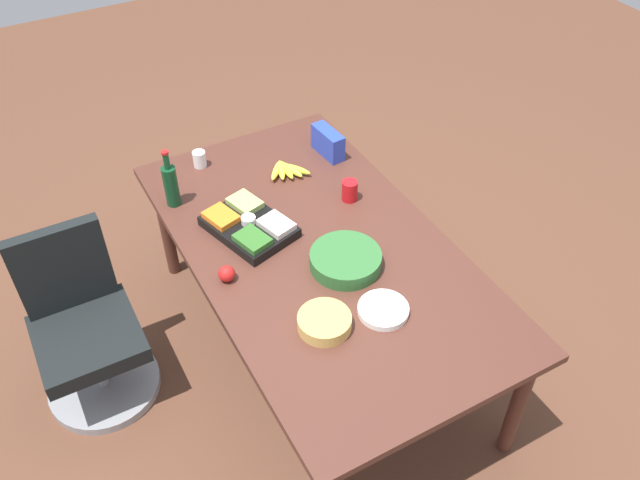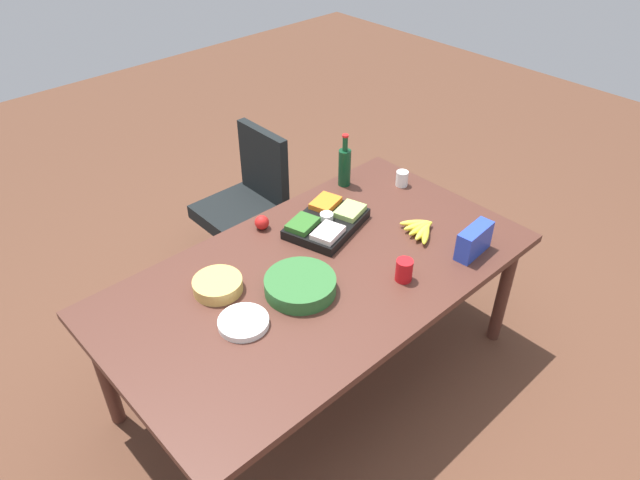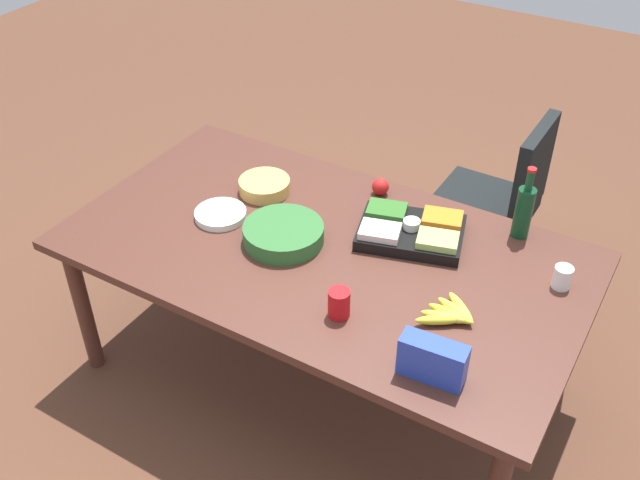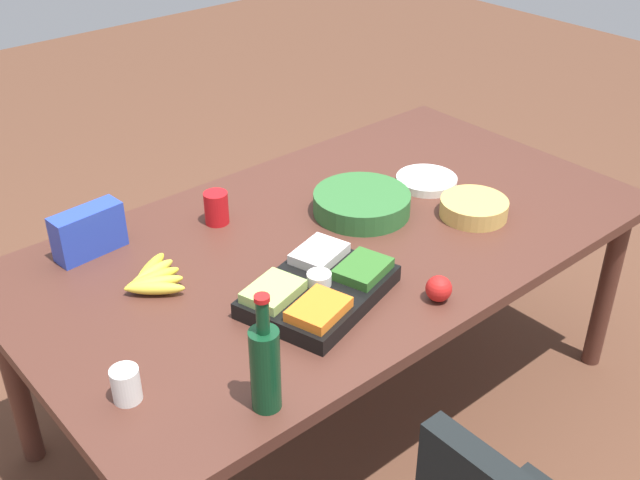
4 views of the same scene
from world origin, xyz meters
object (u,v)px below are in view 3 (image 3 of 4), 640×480
paper_plate_stack (220,214)px  wine_bottle (524,210)px  salad_bowl (283,234)px  veggie_tray (411,230)px  office_chair (490,218)px  chip_bag_blue (433,360)px  banana_bunch (450,314)px  conference_table (324,260)px  apple_red (380,187)px  paper_cup (562,277)px  red_solo_cup (339,303)px  chip_bowl (264,186)px

paper_plate_stack → wine_bottle: 1.25m
salad_bowl → veggie_tray: size_ratio=0.67×
office_chair → chip_bag_blue: office_chair is taller
office_chair → banana_bunch: 1.31m
conference_table → chip_bag_blue: size_ratio=9.46×
banana_bunch → chip_bag_blue: size_ratio=1.04×
office_chair → wine_bottle: 0.85m
paper_plate_stack → banana_bunch: bearing=175.6°
wine_bottle → conference_table: bearing=36.8°
salad_bowl → apple_red: bearing=-109.5°
office_chair → paper_cup: size_ratio=10.19×
salad_bowl → paper_plate_stack: 0.32m
salad_bowl → wine_bottle: (-0.81, -0.53, 0.09)m
office_chair → apple_red: 0.84m
conference_table → banana_bunch: banana_bunch is taller
office_chair → salad_bowl: (0.52, 1.14, 0.43)m
banana_bunch → red_solo_cup: bearing=27.7°
chip_bag_blue → paper_cup: chip_bag_blue is taller
conference_table → apple_red: 0.47m
apple_red → red_solo_cup: (-0.23, 0.77, 0.02)m
banana_bunch → veggie_tray: veggie_tray is taller
conference_table → paper_plate_stack: bearing=5.4°
salad_bowl → office_chair: bearing=-114.5°
chip_bowl → veggie_tray: size_ratio=0.47×
office_chair → apple_red: size_ratio=12.06×
veggie_tray → conference_table: bearing=41.0°
office_chair → apple_red: (0.34, 0.63, 0.44)m
veggie_tray → wine_bottle: (-0.38, -0.25, 0.09)m
banana_bunch → paper_plate_stack: size_ratio=1.04×
apple_red → banana_bunch: bearing=134.5°
banana_bunch → chip_bag_blue: 0.29m
apple_red → red_solo_cup: size_ratio=0.69×
office_chair → paper_cup: bearing=122.1°
veggie_tray → paper_plate_stack: 0.81m
chip_bag_blue → paper_plate_stack: chip_bag_blue is taller
chip_bowl → banana_bunch: bearing=161.6°
salad_bowl → chip_bag_blue: bearing=155.8°
wine_bottle → red_solo_cup: bearing=63.3°
chip_bag_blue → red_solo_cup: (0.40, -0.10, -0.02)m
banana_bunch → salad_bowl: bearing=-6.1°
banana_bunch → paper_cup: bearing=-127.5°
conference_table → red_solo_cup: red_solo_cup is taller
paper_cup → conference_table: bearing=15.7°
veggie_tray → apple_red: bearing=-41.4°
chip_bag_blue → chip_bowl: (1.08, -0.63, -0.04)m
red_solo_cup → paper_plate_stack: bearing=-20.1°
office_chair → wine_bottle: wine_bottle is taller
chip_bowl → salad_bowl: bearing=136.0°
conference_table → office_chair: bearing=-108.1°
wine_bottle → paper_cup: bearing=135.5°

